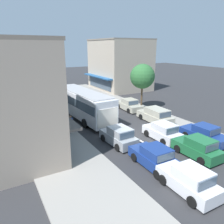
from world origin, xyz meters
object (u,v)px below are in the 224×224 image
at_px(hatchback_behind_bus_near, 189,180).
at_px(hatchback_queue_far_back, 119,136).
at_px(parked_wagon_kerb_second, 155,115).
at_px(parked_sedan_kerb_front, 204,134).
at_px(traffic_light_downstreet, 38,80).
at_px(parked_sedan_kerb_third, 129,105).
at_px(hatchback_behind_bus_mid, 198,148).
at_px(pedestrian_with_handbag_near, 71,123).
at_px(sedan_queue_gap_filler, 155,158).
at_px(hatchback_adjacent_lane_trail, 163,132).
at_px(street_tree_right, 142,76).
at_px(city_bus, 83,102).

xyz_separation_m(hatchback_behind_bus_near, hatchback_queue_far_back, (-0.13, 7.39, 0.00)).
distance_m(hatchback_behind_bus_near, parked_wagon_kerb_second, 12.06).
xyz_separation_m(parked_sedan_kerb_front, traffic_light_downstreet, (-8.65, 25.13, 2.19)).
height_order(hatchback_behind_bus_near, parked_sedan_kerb_third, hatchback_behind_bus_near).
bearing_deg(hatchback_behind_bus_mid, traffic_light_downstreet, 102.34).
distance_m(hatchback_behind_bus_near, traffic_light_downstreet, 29.45).
relative_size(traffic_light_downstreet, pedestrian_with_handbag_near, 2.58).
bearing_deg(sedan_queue_gap_filler, hatchback_behind_bus_near, -92.95).
xyz_separation_m(parked_sedan_kerb_third, pedestrian_with_handbag_near, (-9.35, -3.92, 0.40)).
bearing_deg(hatchback_behind_bus_near, parked_wagon_kerb_second, 58.17).
height_order(hatchback_adjacent_lane_trail, street_tree_right, street_tree_right).
bearing_deg(hatchback_queue_far_back, sedan_queue_gap_filler, -86.30).
bearing_deg(traffic_light_downstreet, parked_sedan_kerb_third, -57.97).
height_order(sedan_queue_gap_filler, hatchback_adjacent_lane_trail, hatchback_adjacent_lane_trail).
distance_m(hatchback_behind_bus_near, sedan_queue_gap_filler, 3.03).
distance_m(sedan_queue_gap_filler, traffic_light_downstreet, 26.45).
height_order(city_bus, hatchback_adjacent_lane_trail, city_bus).
height_order(hatchback_adjacent_lane_trail, parked_sedan_kerb_front, hatchback_adjacent_lane_trail).
bearing_deg(parked_wagon_kerb_second, pedestrian_with_handbag_near, 170.76).
bearing_deg(pedestrian_with_handbag_near, hatchback_behind_bus_near, -76.65).
bearing_deg(sedan_queue_gap_filler, pedestrian_with_handbag_near, 108.67).
bearing_deg(sedan_queue_gap_filler, parked_wagon_kerb_second, 49.31).
relative_size(hatchback_behind_bus_mid, parked_sedan_kerb_front, 0.87).
distance_m(hatchback_adjacent_lane_trail, traffic_light_downstreet, 23.81).
relative_size(parked_sedan_kerb_third, street_tree_right, 0.72).
bearing_deg(sedan_queue_gap_filler, parked_sedan_kerb_third, 63.06).
xyz_separation_m(sedan_queue_gap_filler, street_tree_right, (8.19, 12.37, 3.63)).
xyz_separation_m(hatchback_queue_far_back, traffic_light_downstreet, (-1.85, 21.91, 2.15)).
distance_m(city_bus, pedestrian_with_handbag_near, 4.73).
distance_m(parked_sedan_kerb_front, parked_sedan_kerb_third, 11.48).
relative_size(hatchback_queue_far_back, parked_sedan_kerb_third, 0.89).
distance_m(hatchback_behind_bus_near, hatchback_queue_far_back, 7.40).
bearing_deg(hatchback_behind_bus_near, hatchback_adjacent_lane_trail, 58.91).
relative_size(hatchback_behind_bus_near, hatchback_queue_far_back, 0.99).
bearing_deg(sedan_queue_gap_filler, hatchback_queue_far_back, 93.70).
bearing_deg(street_tree_right, sedan_queue_gap_filler, -123.50).
height_order(city_bus, traffic_light_downstreet, traffic_light_downstreet).
distance_m(hatchback_adjacent_lane_trail, parked_sedan_kerb_front, 3.58).
distance_m(parked_wagon_kerb_second, pedestrian_with_handbag_near, 9.27).
bearing_deg(parked_wagon_kerb_second, street_tree_right, 68.94).
bearing_deg(pedestrian_with_handbag_near, parked_wagon_kerb_second, -9.24).
distance_m(hatchback_behind_bus_mid, parked_sedan_kerb_third, 13.34).
height_order(hatchback_behind_bus_mid, parked_sedan_kerb_third, hatchback_behind_bus_mid).
height_order(hatchback_behind_bus_near, pedestrian_with_handbag_near, pedestrian_with_handbag_near).
bearing_deg(street_tree_right, hatchback_behind_bus_mid, -109.24).
bearing_deg(street_tree_right, hatchback_adjacent_lane_trail, -116.54).
xyz_separation_m(parked_sedan_kerb_third, traffic_light_downstreet, (-8.54, 13.66, 2.19)).
xyz_separation_m(sedan_queue_gap_filler, hatchback_adjacent_lane_trail, (3.65, 3.28, 0.05)).
bearing_deg(traffic_light_downstreet, parked_sedan_kerb_front, -71.00).
xyz_separation_m(hatchback_behind_bus_near, hatchback_adjacent_lane_trail, (3.80, 6.31, 0.00)).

